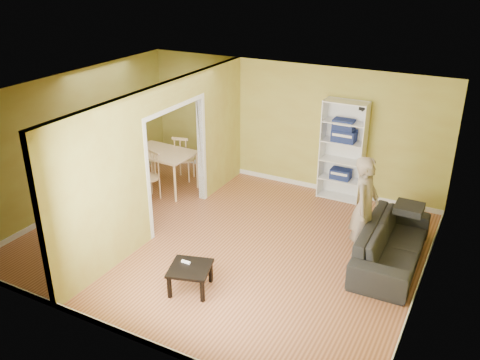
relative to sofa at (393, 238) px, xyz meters
name	(u,v)px	position (x,y,z in m)	size (l,w,h in m)	color
room_shell	(224,171)	(-2.70, -0.66, 0.87)	(6.50, 6.50, 6.50)	#B2714C
partition	(164,158)	(-3.90, -0.66, 0.87)	(0.22, 5.50, 2.60)	#B4B44E
wall_speaker	(362,107)	(-1.20, 2.03, 1.47)	(0.10, 0.10, 0.10)	black
sofa	(393,238)	(0.00, 0.00, 0.00)	(0.97, 2.25, 0.86)	black
person	(366,199)	(-0.50, 0.03, 0.57)	(0.57, 0.73, 2.00)	slate
bookshelf	(343,150)	(-1.46, 1.95, 0.58)	(0.85, 0.37, 2.02)	white
paper_box_navy_a	(341,174)	(-1.46, 1.90, 0.10)	(0.39, 0.26, 0.20)	navy
paper_box_navy_b	(344,136)	(-1.46, 1.90, 0.91)	(0.45, 0.29, 0.23)	navy
paper_box_navy_c	(344,126)	(-1.49, 1.90, 1.10)	(0.40, 0.26, 0.21)	navy
coffee_table	(190,270)	(-2.43, -2.14, -0.10)	(0.58, 0.58, 0.39)	black
game_controller	(186,262)	(-2.55, -2.07, -0.03)	(0.14, 0.04, 0.03)	white
dining_table	(162,155)	(-4.89, 0.61, 0.32)	(1.32, 0.88, 0.82)	beige
chair_left	(135,160)	(-5.58, 0.55, 0.09)	(0.48, 0.48, 1.05)	tan
chair_near	(148,176)	(-4.86, 0.07, 0.06)	(0.45, 0.45, 0.98)	tan
chair_far	(184,157)	(-4.78, 1.23, 0.08)	(0.47, 0.47, 1.02)	tan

